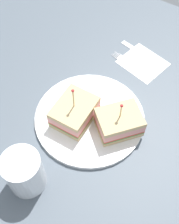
{
  "coord_description": "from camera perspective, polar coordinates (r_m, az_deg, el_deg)",
  "views": [
    {
      "loc": [
        -20.02,
        31.45,
        59.9
      ],
      "look_at": [
        0.0,
        0.0,
        3.03
      ],
      "focal_mm": 46.36,
      "sensor_mm": 36.0,
      "label": 1
    }
  ],
  "objects": [
    {
      "name": "napkin",
      "position": [
        0.83,
        10.49,
        9.53
      ],
      "size": [
        13.63,
        12.76,
        0.15
      ],
      "primitive_type": "cube",
      "rotation": [
        0.0,
        0.0,
        6.06
      ],
      "color": "white",
      "rests_on": "ground_plane"
    },
    {
      "name": "plate",
      "position": [
        0.7,
        -0.0,
        -1.13
      ],
      "size": [
        26.48,
        26.48,
        1.03
      ],
      "primitive_type": "cylinder",
      "color": "white",
      "rests_on": "ground_plane"
    },
    {
      "name": "knife",
      "position": [
        0.86,
        9.58,
        11.75
      ],
      "size": [
        13.4,
        3.6,
        0.35
      ],
      "color": "silver",
      "rests_on": "ground_plane"
    },
    {
      "name": "drink_glass",
      "position": [
        0.61,
        -12.67,
        -11.64
      ],
      "size": [
        7.9,
        7.9,
        9.96
      ],
      "color": "beige",
      "rests_on": "ground_plane"
    },
    {
      "name": "sandwich_half_front",
      "position": [
        0.67,
        -2.98,
        0.02
      ],
      "size": [
        8.52,
        10.58,
        11.02
      ],
      "color": "tan",
      "rests_on": "plate"
    },
    {
      "name": "ground_plane",
      "position": [
        0.71,
        -0.0,
        -1.77
      ],
      "size": [
        103.83,
        103.83,
        2.0
      ],
      "primitive_type": "cube",
      "color": "#4C5660"
    },
    {
      "name": "sandwich_half_back",
      "position": [
        0.66,
        5.84,
        -2.0
      ],
      "size": [
        12.03,
        12.31,
        9.58
      ],
      "color": "tan",
      "rests_on": "plate"
    },
    {
      "name": "fork",
      "position": [
        0.83,
        7.27,
        9.95
      ],
      "size": [
        12.08,
        2.85,
        0.35
      ],
      "color": "silver",
      "rests_on": "ground_plane"
    }
  ]
}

